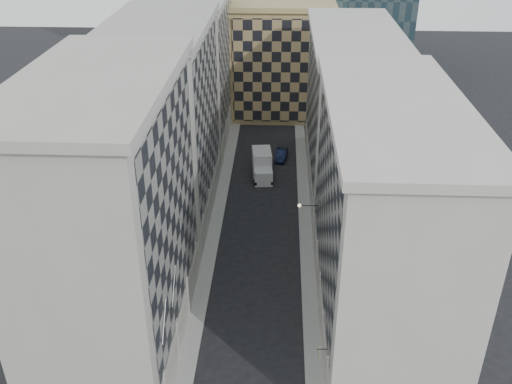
# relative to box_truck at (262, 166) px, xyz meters

# --- Properties ---
(sidewalk_west) EXTENTS (1.50, 100.00, 0.15)m
(sidewalk_west) POSITION_rel_box_truck_xyz_m (-4.98, -12.69, -1.39)
(sidewalk_west) COLOR gray
(sidewalk_west) RESTS_ON ground
(sidewalk_east) EXTENTS (1.50, 100.00, 0.15)m
(sidewalk_east) POSITION_rel_box_truck_xyz_m (5.52, -12.69, -1.39)
(sidewalk_east) COLOR gray
(sidewalk_east) RESTS_ON ground
(bldg_left_a) EXTENTS (10.80, 22.80, 23.70)m
(bldg_left_a) POSITION_rel_box_truck_xyz_m (-10.62, -31.69, 10.36)
(bldg_left_a) COLOR #A4A094
(bldg_left_a) RESTS_ON ground
(bldg_left_b) EXTENTS (10.80, 22.80, 22.70)m
(bldg_left_b) POSITION_rel_box_truck_xyz_m (-10.61, -9.69, 9.86)
(bldg_left_b) COLOR #9D9B91
(bldg_left_b) RESTS_ON ground
(bldg_left_c) EXTENTS (10.80, 22.80, 21.70)m
(bldg_left_c) POSITION_rel_box_truck_xyz_m (-10.61, 12.31, 9.36)
(bldg_left_c) COLOR #A4A094
(bldg_left_c) RESTS_ON ground
(bldg_right_a) EXTENTS (10.80, 26.80, 20.70)m
(bldg_right_a) POSITION_rel_box_truck_xyz_m (11.14, -27.69, 8.85)
(bldg_right_a) COLOR #B3AEA4
(bldg_right_a) RESTS_ON ground
(bldg_right_b) EXTENTS (10.80, 28.80, 19.70)m
(bldg_right_b) POSITION_rel_box_truck_xyz_m (11.16, -0.69, 8.38)
(bldg_right_b) COLOR #B3AEA4
(bldg_right_b) RESTS_ON ground
(tan_block) EXTENTS (16.80, 14.80, 18.80)m
(tan_block) POSITION_rel_box_truck_xyz_m (2.27, 25.21, 7.97)
(tan_block) COLOR tan
(tan_block) RESTS_ON ground
(flagpoles_left) EXTENTS (0.10, 6.33, 2.33)m
(flagpoles_left) POSITION_rel_box_truck_xyz_m (-5.63, -36.69, 6.53)
(flagpoles_left) COLOR gray
(flagpoles_left) RESTS_ON ground
(bracket_lamp) EXTENTS (1.98, 0.36, 0.36)m
(bracket_lamp) POSITION_rel_box_truck_xyz_m (4.64, -18.69, 4.73)
(bracket_lamp) COLOR black
(bracket_lamp) RESTS_ON ground
(box_truck) EXTENTS (3.12, 6.37, 3.37)m
(box_truck) POSITION_rel_box_truck_xyz_m (0.00, 0.00, 0.00)
(box_truck) COLOR silver
(box_truck) RESTS_ON ground
(dark_car) EXTENTS (1.95, 4.29, 1.36)m
(dark_car) POSITION_rel_box_truck_xyz_m (2.59, 5.39, -0.79)
(dark_car) COLOR #0E1634
(dark_car) RESTS_ON ground
(shop_sign) EXTENTS (0.87, 0.76, 0.84)m
(shop_sign) POSITION_rel_box_truck_xyz_m (5.68, -37.03, 2.37)
(shop_sign) COLOR black
(shop_sign) RESTS_ON ground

